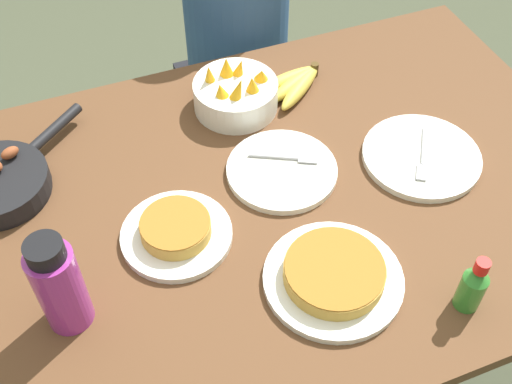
% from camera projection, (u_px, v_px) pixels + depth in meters
% --- Properties ---
extents(ground_plane, '(14.00, 14.00, 0.00)m').
position_uv_depth(ground_plane, '(256.00, 359.00, 1.91)').
color(ground_plane, '#474C38').
extents(dining_table, '(1.56, 0.99, 0.73)m').
position_uv_depth(dining_table, '(256.00, 227.00, 1.43)').
color(dining_table, brown).
rests_on(dining_table, ground_plane).
extents(banana_bunch, '(0.20, 0.15, 0.04)m').
position_uv_depth(banana_bunch, '(294.00, 84.00, 1.59)').
color(banana_bunch, gold).
rests_on(banana_bunch, dining_table).
extents(skillet, '(0.32, 0.29, 0.08)m').
position_uv_depth(skillet, '(0.00, 182.00, 1.36)').
color(skillet, black).
rests_on(skillet, dining_table).
extents(frittata_plate_center, '(0.27, 0.27, 0.05)m').
position_uv_depth(frittata_plate_center, '(334.00, 275.00, 1.21)').
color(frittata_plate_center, silver).
rests_on(frittata_plate_center, dining_table).
extents(frittata_plate_side, '(0.23, 0.23, 0.05)m').
position_uv_depth(frittata_plate_side, '(176.00, 231.00, 1.29)').
color(frittata_plate_side, silver).
rests_on(frittata_plate_side, dining_table).
extents(empty_plate_near_front, '(0.27, 0.27, 0.02)m').
position_uv_depth(empty_plate_near_front, '(421.00, 157.00, 1.44)').
color(empty_plate_near_front, silver).
rests_on(empty_plate_near_front, dining_table).
extents(empty_plate_far_left, '(0.25, 0.25, 0.02)m').
position_uv_depth(empty_plate_far_left, '(282.00, 170.00, 1.41)').
color(empty_plate_far_left, silver).
rests_on(empty_plate_far_left, dining_table).
extents(fruit_bowl_citrus, '(0.20, 0.20, 0.13)m').
position_uv_depth(fruit_bowl_citrus, '(236.00, 94.00, 1.53)').
color(fruit_bowl_citrus, silver).
rests_on(fruit_bowl_citrus, dining_table).
extents(water_bottle, '(0.08, 0.08, 0.22)m').
position_uv_depth(water_bottle, '(59.00, 285.00, 1.10)').
color(water_bottle, '#992D89').
rests_on(water_bottle, dining_table).
extents(hot_sauce_bottle, '(0.05, 0.05, 0.13)m').
position_uv_depth(hot_sauce_bottle, '(473.00, 286.00, 1.16)').
color(hot_sauce_bottle, '#337F2D').
rests_on(hot_sauce_bottle, dining_table).
extents(person_figure, '(0.33, 0.33, 1.21)m').
position_uv_depth(person_figure, '(238.00, 70.00, 2.01)').
color(person_figure, black).
rests_on(person_figure, ground_plane).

